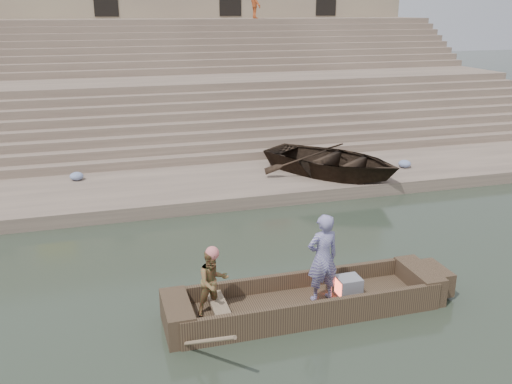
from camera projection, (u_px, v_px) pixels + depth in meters
name	position (u px, v px, depth m)	size (l,w,h in m)	color
ground	(279.00, 316.00, 10.94)	(120.00, 120.00, 0.00)	#273225
lower_landing	(201.00, 187.00, 18.17)	(32.00, 4.00, 0.40)	gray
mid_landing	(168.00, 111.00, 24.62)	(32.00, 3.00, 2.80)	gray
upper_landing	(149.00, 68.00, 30.62)	(32.00, 3.00, 5.20)	gray
ghat_steps	(163.00, 97.00, 26.03)	(32.00, 11.00, 5.20)	gray
building_wall	(139.00, 11.00, 33.31)	(32.00, 5.07, 11.20)	tan
main_rowboat	(305.00, 306.00, 11.07)	(5.00, 1.30, 0.22)	brown
rowboat_trim	(315.00, 296.00, 11.06)	(6.04, 2.63, 1.97)	brown
standing_man	(323.00, 258.00, 10.85)	(0.66, 0.43, 1.81)	navy
rowing_man	(213.00, 282.00, 10.44)	(0.63, 0.49, 1.30)	#297D35
television	(348.00, 286.00, 11.22)	(0.46, 0.42, 0.40)	gray
beached_rowboat	(332.00, 160.00, 18.67)	(3.40, 4.76, 0.99)	#2D2116
pedestrian	(256.00, 2.00, 30.34)	(1.10, 0.63, 1.70)	#963C19
cloth_bundles	(155.00, 179.00, 17.86)	(15.33, 2.11, 0.26)	#3F5999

